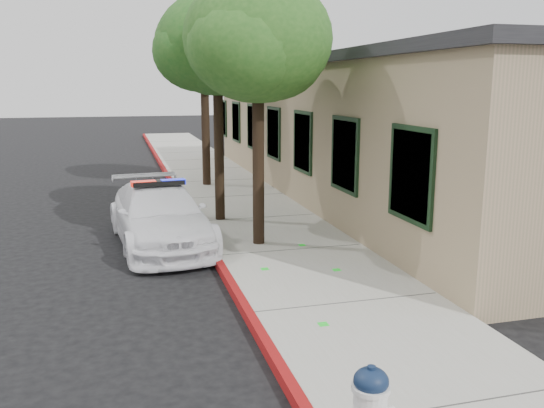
{
  "coord_description": "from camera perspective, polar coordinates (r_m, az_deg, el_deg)",
  "views": [
    {
      "loc": [
        -1.69,
        -7.75,
        3.46
      ],
      "look_at": [
        1.09,
        2.51,
        1.24
      ],
      "focal_mm": 37.51,
      "sensor_mm": 36.0,
      "label": 1
    }
  ],
  "objects": [
    {
      "name": "ground",
      "position": [
        8.65,
        -2.65,
        -11.78
      ],
      "size": [
        120.0,
        120.0,
        0.0
      ],
      "primitive_type": "plane",
      "color": "black",
      "rests_on": "ground"
    },
    {
      "name": "red_curb",
      "position": [
        11.4,
        -5.65,
        -5.49
      ],
      "size": [
        0.14,
        60.0,
        0.16
      ],
      "primitive_type": "cube",
      "color": "#A01115",
      "rests_on": "ground"
    },
    {
      "name": "street_tree_mid",
      "position": [
        14.1,
        -5.47,
        15.2
      ],
      "size": [
        3.14,
        2.89,
        5.51
      ],
      "rotation": [
        0.0,
        0.0,
        -0.35
      ],
      "color": "black",
      "rests_on": "sidewalk"
    },
    {
      "name": "street_tree_near",
      "position": [
        11.78,
        -1.38,
        15.66
      ],
      "size": [
        3.02,
        3.05,
        5.5
      ],
      "rotation": [
        0.0,
        0.0,
        0.24
      ],
      "color": "black",
      "rests_on": "sidewalk"
    },
    {
      "name": "clapboard_building",
      "position": [
        18.78,
        11.5,
        7.51
      ],
      "size": [
        7.3,
        20.89,
        4.24
      ],
      "color": "#9D8367",
      "rests_on": "ground"
    },
    {
      "name": "police_car",
      "position": [
        12.69,
        -11.2,
        -1.13
      ],
      "size": [
        2.3,
        4.75,
        1.45
      ],
      "rotation": [
        0.0,
        0.0,
        0.1
      ],
      "color": "white",
      "rests_on": "ground"
    },
    {
      "name": "street_tree_far",
      "position": [
        19.28,
        -6.74,
        15.32
      ],
      "size": [
        3.33,
        3.18,
        6.01
      ],
      "rotation": [
        0.0,
        0.0,
        0.0
      ],
      "color": "black",
      "rests_on": "sidewalk"
    },
    {
      "name": "sidewalk",
      "position": [
        11.74,
        1.8,
        -4.96
      ],
      "size": [
        3.2,
        60.0,
        0.15
      ],
      "primitive_type": "cube",
      "color": "#9C9B8E",
      "rests_on": "ground"
    }
  ]
}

